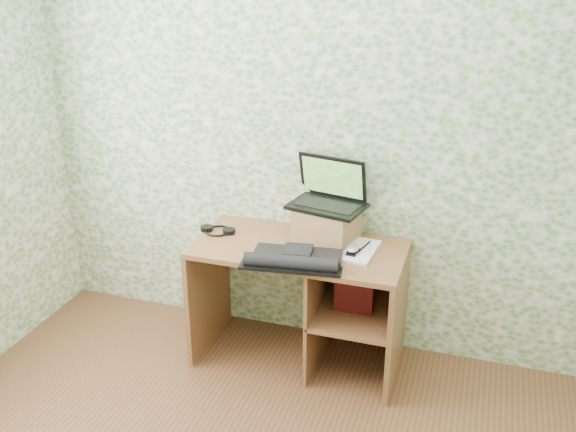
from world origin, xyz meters
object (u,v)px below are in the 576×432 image
(desk, at_px, (313,287))
(riser, at_px, (326,223))
(laptop, at_px, (329,194))
(keyboard, at_px, (295,259))
(notepad, at_px, (355,250))

(desk, relative_size, riser, 3.67)
(laptop, distance_m, keyboard, 0.47)
(laptop, relative_size, keyboard, 0.83)
(riser, bearing_deg, keyboard, -103.11)
(laptop, xyz_separation_m, keyboard, (-0.08, -0.40, -0.23))
(riser, bearing_deg, notepad, -28.65)
(riser, distance_m, notepad, 0.24)
(desk, xyz_separation_m, keyboard, (-0.04, -0.24, 0.30))
(riser, distance_m, laptop, 0.17)
(desk, distance_m, riser, 0.39)
(desk, distance_m, notepad, 0.36)
(laptop, height_order, notepad, laptop)
(riser, relative_size, notepad, 1.02)
(laptop, distance_m, notepad, 0.35)
(desk, bearing_deg, laptop, 75.39)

